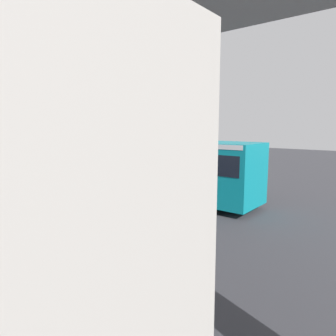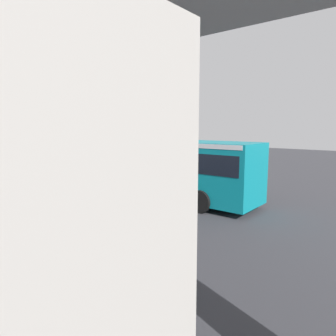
# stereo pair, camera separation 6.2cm
# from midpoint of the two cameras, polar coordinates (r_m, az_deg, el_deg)

# --- Properties ---
(ground) EXTENTS (80.00, 80.00, 0.00)m
(ground) POSITION_cam_midpoint_polar(r_m,az_deg,el_deg) (18.63, -2.07, -4.11)
(ground) COLOR #38383D
(city_bus) EXTENTS (11.54, 2.85, 3.15)m
(city_bus) POSITION_cam_midpoint_polar(r_m,az_deg,el_deg) (16.64, -2.13, 1.02)
(city_bus) COLOR #0C8493
(city_bus) RESTS_ON ground
(parked_van) EXTENTS (4.80, 2.17, 2.05)m
(parked_van) POSITION_cam_midpoint_polar(r_m,az_deg,el_deg) (20.65, -25.62, -0.37)
(parked_van) COLOR #B7BCC6
(parked_van) RESTS_ON ground
(bicycle_green) EXTENTS (1.77, 0.44, 0.96)m
(bicycle_green) POSITION_cam_midpoint_polar(r_m,az_deg,el_deg) (24.93, -23.29, -0.81)
(bicycle_green) COLOR black
(bicycle_green) RESTS_ON ground
(pedestrian) EXTENTS (0.38, 0.38, 1.79)m
(pedestrian) POSITION_cam_midpoint_polar(r_m,az_deg,el_deg) (18.45, 5.37, -1.46)
(pedestrian) COLOR #2D2D38
(pedestrian) RESTS_ON ground
(traffic_sign) EXTENTS (0.08, 0.60, 2.80)m
(traffic_sign) POSITION_cam_midpoint_polar(r_m,az_deg,el_deg) (21.28, 1.14, 2.56)
(traffic_sign) COLOR slate
(traffic_sign) RESTS_ON ground
(lane_dash_leftmost) EXTENTS (2.00, 0.20, 0.01)m
(lane_dash_leftmost) POSITION_cam_midpoint_polar(r_m,az_deg,el_deg) (18.17, 12.02, -4.58)
(lane_dash_leftmost) COLOR silver
(lane_dash_leftmost) RESTS_ON ground
(lane_dash_left) EXTENTS (2.00, 0.20, 0.01)m
(lane_dash_left) POSITION_cam_midpoint_polar(r_m,az_deg,el_deg) (20.25, 1.88, -3.12)
(lane_dash_left) COLOR silver
(lane_dash_left) RESTS_ON ground
(lane_dash_centre) EXTENTS (2.00, 0.20, 0.01)m
(lane_dash_centre) POSITION_cam_midpoint_polar(r_m,az_deg,el_deg) (22.84, -6.16, -1.89)
(lane_dash_centre) COLOR silver
(lane_dash_centre) RESTS_ON ground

